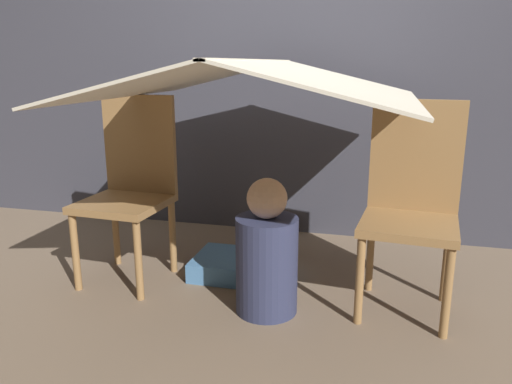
# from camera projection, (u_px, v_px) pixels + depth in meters

# --- Properties ---
(ground_plane) EXTENTS (8.80, 8.80, 0.00)m
(ground_plane) POSITION_uv_depth(u_px,v_px,m) (252.00, 301.00, 2.36)
(ground_plane) COLOR #7A6651
(wall_back) EXTENTS (7.00, 0.05, 2.50)m
(wall_back) POSITION_uv_depth(u_px,v_px,m) (296.00, 36.00, 3.05)
(wall_back) COLOR #3D3D47
(wall_back) RESTS_ON ground_plane
(chair_left) EXTENTS (0.43, 0.43, 0.94)m
(chair_left) POSITION_uv_depth(u_px,v_px,m) (131.00, 183.00, 2.54)
(chair_left) COLOR olive
(chair_left) RESTS_ON ground_plane
(chair_right) EXTENTS (0.44, 0.44, 0.94)m
(chair_right) POSITION_uv_depth(u_px,v_px,m) (411.00, 201.00, 2.22)
(chair_right) COLOR olive
(chair_right) RESTS_ON ground_plane
(sheet_canopy) EXTENTS (1.37, 1.39, 0.18)m
(sheet_canopy) POSITION_uv_depth(u_px,v_px,m) (256.00, 80.00, 2.17)
(sheet_canopy) COLOR silver
(person_front) EXTENTS (0.28, 0.28, 0.62)m
(person_front) POSITION_uv_depth(u_px,v_px,m) (267.00, 256.00, 2.21)
(person_front) COLOR #2D3351
(person_front) RESTS_ON ground_plane
(floor_cushion) EXTENTS (0.43, 0.35, 0.10)m
(floor_cushion) POSITION_uv_depth(u_px,v_px,m) (236.00, 266.00, 2.65)
(floor_cushion) COLOR #4C7FB2
(floor_cushion) RESTS_ON ground_plane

